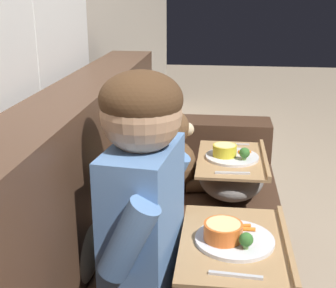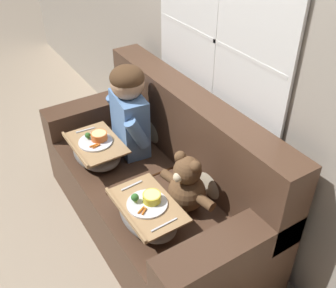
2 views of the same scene
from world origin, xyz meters
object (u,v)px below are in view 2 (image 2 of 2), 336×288
object	(u,v)px
couch	(159,185)
throw_pillow_behind_child	(155,123)
lap_tray_teddy	(147,213)
throw_pillow_behind_teddy	(215,176)
child_figure	(129,106)
lap_tray_child	(97,151)
teddy_bear	(186,187)

from	to	relation	value
couch	throw_pillow_behind_child	size ratio (longest dim) A/B	5.67
throw_pillow_behind_child	lap_tray_teddy	bearing A→B (deg)	-33.97
couch	throw_pillow_behind_child	distance (m)	0.49
throw_pillow_behind_teddy	lap_tray_teddy	world-z (taller)	throw_pillow_behind_teddy
child_figure	couch	bearing A→B (deg)	3.13
throw_pillow_behind_child	lap_tray_child	distance (m)	0.50
couch	throw_pillow_behind_child	xyz separation A→B (m)	(-0.37, 0.19, 0.26)
couch	lap_tray_teddy	xyz separation A→B (m)	(0.37, -0.30, 0.19)
lap_tray_child	lap_tray_teddy	bearing A→B (deg)	-0.03
lap_tray_child	lap_tray_teddy	world-z (taller)	lap_tray_teddy
child_figure	throw_pillow_behind_child	bearing A→B (deg)	89.96
throw_pillow_behind_teddy	child_figure	size ratio (longest dim) A/B	0.49
teddy_bear	lap_tray_child	world-z (taller)	teddy_bear
lap_tray_child	couch	bearing A→B (deg)	39.06
throw_pillow_behind_child	child_figure	world-z (taller)	child_figure
throw_pillow_behind_teddy	lap_tray_child	bearing A→B (deg)	-146.08
couch	throw_pillow_behind_child	bearing A→B (deg)	151.92
teddy_bear	lap_tray_teddy	world-z (taller)	teddy_bear
throw_pillow_behind_teddy	lap_tray_child	distance (m)	0.88
lap_tray_child	throw_pillow_behind_teddy	bearing A→B (deg)	33.92
couch	lap_tray_child	bearing A→B (deg)	-140.94
throw_pillow_behind_teddy	lap_tray_teddy	size ratio (longest dim) A/B	0.69
lap_tray_child	lap_tray_teddy	distance (m)	0.73
teddy_bear	throw_pillow_behind_child	bearing A→B (deg)	163.33
couch	teddy_bear	xyz separation A→B (m)	(0.37, -0.02, 0.27)
couch	teddy_bear	distance (m)	0.46
throw_pillow_behind_child	throw_pillow_behind_teddy	bearing A→B (deg)	0.00
throw_pillow_behind_teddy	child_figure	xyz separation A→B (m)	(-0.73, -0.21, 0.22)
throw_pillow_behind_teddy	lap_tray_teddy	xyz separation A→B (m)	(-0.00, -0.49, -0.07)
couch	throw_pillow_behind_teddy	xyz separation A→B (m)	(0.37, 0.19, 0.26)
couch	throw_pillow_behind_child	world-z (taller)	couch
lap_tray_child	throw_pillow_behind_child	bearing A→B (deg)	89.94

